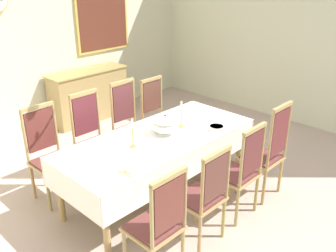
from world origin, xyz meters
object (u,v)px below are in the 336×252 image
spoon_secondary (221,125)px  spoon_primary (122,173)px  chair_south_a (158,223)px  chair_north_b (93,136)px  chair_south_c (240,170)px  dining_table (159,143)px  framed_painting (103,18)px  chair_north_d (158,114)px  bowl_near_left (134,168)px  bowl_near_right (217,127)px  candlestick_west (133,136)px  sideboard (89,95)px  chair_north_c (130,123)px  candlestick_east (181,117)px  chair_south_b (204,194)px  soup_tureen (165,124)px  chair_north_a (49,153)px  chair_south_d (267,151)px

spoon_secondary → spoon_primary: bearing=175.9°
chair_south_a → spoon_primary: (0.09, 0.57, 0.22)m
chair_north_b → chair_south_c: chair_north_b is taller
dining_table → chair_north_b: chair_north_b is taller
chair_south_c → framed_painting: 4.13m
chair_north_d → bowl_near_left: size_ratio=5.93×
chair_south_c → bowl_near_right: 0.67m
candlestick_west → spoon_primary: bearing=-142.0°
sideboard → chair_north_c: bearing=73.0°
chair_south_c → candlestick_west: bearing=128.4°
candlestick_east → candlestick_west: bearing=180.0°
dining_table → chair_south_c: bearing=-69.7°
spoon_primary → chair_south_b: bearing=-53.2°
chair_south_c → candlestick_east: candlestick_east is taller
soup_tureen → bowl_near_left: size_ratio=1.65×
chair_south_c → spoon_secondary: bearing=54.4°
dining_table → chair_south_c: size_ratio=2.16×
chair_north_a → chair_south_b: (0.62, -1.81, -0.03)m
chair_north_b → chair_north_c: chair_north_c is taller
spoon_secondary → framed_painting: size_ratio=0.15×
chair_north_c → spoon_primary: bearing=47.3°
candlestick_west → spoon_primary: 0.56m
candlestick_west → spoon_secondary: size_ratio=1.86×
chair_south_a → chair_south_c: chair_south_c is taller
chair_north_b → bowl_near_right: 1.57m
chair_south_b → chair_south_d: 1.17m
chair_north_d → candlestick_east: 1.09m
soup_tureen → chair_south_a: bearing=-138.2°
candlestick_west → spoon_primary: (-0.43, -0.34, -0.13)m
bowl_near_right → sideboard: (0.24, 3.00, -0.35)m
chair_south_a → framed_painting: framed_painting is taller
sideboard → dining_table: bearing=71.9°
bowl_near_left → sideboard: bearing=62.6°
chair_south_a → chair_north_a: chair_north_a is taller
chair_north_b → soup_tureen: (0.39, -0.91, 0.31)m
chair_south_b → chair_south_d: size_ratio=0.89×
framed_painting → dining_table: bearing=-116.8°
chair_north_c → framed_painting: framed_painting is taller
candlestick_east → framed_painting: framed_painting is taller
candlestick_east → chair_north_c: bearing=93.1°
chair_north_a → chair_south_b: size_ratio=1.08×
chair_north_c → chair_south_b: bearing=71.1°
chair_north_b → sideboard: size_ratio=0.80×
dining_table → chair_south_d: chair_south_d is taller
dining_table → chair_south_c: chair_south_c is taller
chair_north_b → candlestick_west: bearing=83.7°
candlestick_west → framed_painting: (1.85, 2.90, 0.80)m
dining_table → chair_north_d: 1.27m
chair_north_b → candlestick_east: size_ratio=3.55×
chair_south_b → sideboard: bearing=72.1°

